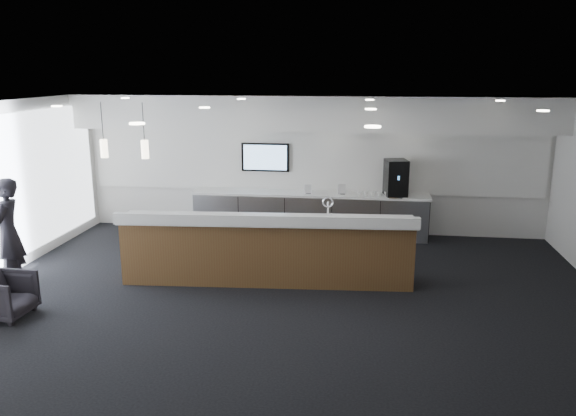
# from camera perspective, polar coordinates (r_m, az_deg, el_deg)

# --- Properties ---
(ground) EXTENTS (10.00, 10.00, 0.00)m
(ground) POSITION_cam_1_polar(r_m,az_deg,el_deg) (8.85, -0.19, -9.48)
(ground) COLOR black
(ground) RESTS_ON ground
(ceiling) EXTENTS (10.00, 8.00, 0.02)m
(ceiling) POSITION_cam_1_polar(r_m,az_deg,el_deg) (8.14, -0.20, 10.31)
(ceiling) COLOR black
(ceiling) RESTS_ON back_wall
(back_wall) EXTENTS (10.00, 0.02, 3.00)m
(back_wall) POSITION_cam_1_polar(r_m,az_deg,el_deg) (12.26, 2.39, 4.45)
(back_wall) COLOR silver
(back_wall) RESTS_ON ground
(soffit_bulkhead) EXTENTS (10.00, 0.90, 0.70)m
(soffit_bulkhead) POSITION_cam_1_polar(r_m,az_deg,el_deg) (11.68, 2.24, 9.67)
(soffit_bulkhead) COLOR white
(soffit_bulkhead) RESTS_ON back_wall
(alcove_panel) EXTENTS (9.80, 0.06, 1.40)m
(alcove_panel) POSITION_cam_1_polar(r_m,az_deg,el_deg) (12.21, 2.38, 4.89)
(alcove_panel) COLOR white
(alcove_panel) RESTS_ON back_wall
(back_credenza) EXTENTS (5.06, 0.66, 0.95)m
(back_credenza) POSITION_cam_1_polar(r_m,az_deg,el_deg) (12.12, 2.18, -0.60)
(back_credenza) COLOR gray
(back_credenza) RESTS_ON ground
(wall_tv) EXTENTS (1.05, 0.08, 0.62)m
(wall_tv) POSITION_cam_1_polar(r_m,az_deg,el_deg) (12.28, -2.31, 5.17)
(wall_tv) COLOR black
(wall_tv) RESTS_ON back_wall
(pendant_left) EXTENTS (0.12, 0.12, 0.30)m
(pendant_left) POSITION_cam_1_polar(r_m,az_deg,el_deg) (9.60, -13.93, 5.95)
(pendant_left) COLOR #FFEEC6
(pendant_left) RESTS_ON ceiling
(pendant_right) EXTENTS (0.12, 0.12, 0.30)m
(pendant_right) POSITION_cam_1_polar(r_m,az_deg,el_deg) (9.88, -17.73, 5.92)
(pendant_right) COLOR #FFEEC6
(pendant_right) RESTS_ON ceiling
(ceiling_can_lights) EXTENTS (7.00, 5.00, 0.02)m
(ceiling_can_lights) POSITION_cam_1_polar(r_m,az_deg,el_deg) (8.14, -0.20, 10.09)
(ceiling_can_lights) COLOR white
(ceiling_can_lights) RESTS_ON ceiling
(service_counter) EXTENTS (4.94, 1.16, 1.49)m
(service_counter) POSITION_cam_1_polar(r_m,az_deg,el_deg) (9.45, -2.12, -4.19)
(service_counter) COLOR brown
(service_counter) RESTS_ON ground
(coffee_machine) EXTENTS (0.52, 0.60, 0.75)m
(coffee_machine) POSITION_cam_1_polar(r_m,az_deg,el_deg) (11.88, 10.89, 3.04)
(coffee_machine) COLOR black
(coffee_machine) RESTS_ON back_credenza
(info_sign_left) EXTENTS (0.15, 0.06, 0.21)m
(info_sign_left) POSITION_cam_1_polar(r_m,az_deg,el_deg) (11.88, 2.03, 1.95)
(info_sign_left) COLOR white
(info_sign_left) RESTS_ON back_credenza
(info_sign_right) EXTENTS (0.16, 0.07, 0.22)m
(info_sign_right) POSITION_cam_1_polar(r_m,az_deg,el_deg) (11.87, 5.47, 1.93)
(info_sign_right) COLOR white
(info_sign_right) RESTS_ON back_credenza
(armchair) EXTENTS (0.74, 0.72, 0.65)m
(armchair) POSITION_cam_1_polar(r_m,az_deg,el_deg) (9.18, -26.82, -7.97)
(armchair) COLOR black
(armchair) RESTS_ON ground
(lounge_guest) EXTENTS (0.57, 0.74, 1.82)m
(lounge_guest) POSITION_cam_1_polar(r_m,az_deg,el_deg) (10.25, -26.55, -2.30)
(lounge_guest) COLOR black
(lounge_guest) RESTS_ON ground
(cup_0) EXTENTS (0.09, 0.09, 0.09)m
(cup_0) POSITION_cam_1_polar(r_m,az_deg,el_deg) (11.86, 10.64, 1.40)
(cup_0) COLOR white
(cup_0) RESTS_ON back_credenza
(cup_1) EXTENTS (0.13, 0.13, 0.09)m
(cup_1) POSITION_cam_1_polar(r_m,az_deg,el_deg) (11.85, 9.97, 1.43)
(cup_1) COLOR white
(cup_1) RESTS_ON back_credenza
(cup_2) EXTENTS (0.11, 0.11, 0.09)m
(cup_2) POSITION_cam_1_polar(r_m,az_deg,el_deg) (11.85, 9.29, 1.45)
(cup_2) COLOR white
(cup_2) RESTS_ON back_credenza
(cup_3) EXTENTS (0.12, 0.12, 0.09)m
(cup_3) POSITION_cam_1_polar(r_m,az_deg,el_deg) (11.84, 8.61, 1.47)
(cup_3) COLOR white
(cup_3) RESTS_ON back_credenza
(cup_4) EXTENTS (0.13, 0.13, 0.09)m
(cup_4) POSITION_cam_1_polar(r_m,az_deg,el_deg) (11.84, 7.94, 1.49)
(cup_4) COLOR white
(cup_4) RESTS_ON back_credenza
(cup_5) EXTENTS (0.10, 0.10, 0.09)m
(cup_5) POSITION_cam_1_polar(r_m,az_deg,el_deg) (11.84, 7.26, 1.52)
(cup_5) COLOR white
(cup_5) RESTS_ON back_credenza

